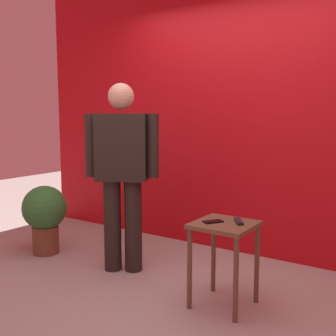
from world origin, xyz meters
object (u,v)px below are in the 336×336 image
Objects in this scene: standing_person at (122,168)px; cell_phone at (213,222)px; side_table at (224,240)px; tv_remote at (239,221)px; potted_plant at (45,214)px.

standing_person is 11.51× the size of cell_phone.
standing_person is 1.04m from cell_phone.
cell_phone is at bearing -155.88° from side_table.
potted_plant is (-2.08, -0.03, -0.23)m from tv_remote.
tv_remote is at bearing 64.69° from cell_phone.
cell_phone is at bearing -2.08° from potted_plant.
potted_plant reaches higher than cell_phone.
tv_remote is 2.10m from potted_plant.
potted_plant is at bearing 146.61° from tv_remote.
tv_remote is (0.16, 0.10, 0.01)m from cell_phone.
standing_person is 1.16m from side_table.
side_table is (1.06, -0.13, -0.43)m from standing_person.
cell_phone is 0.18m from tv_remote.
side_table is 3.66× the size of tv_remote.
standing_person is at bearing 173.19° from side_table.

